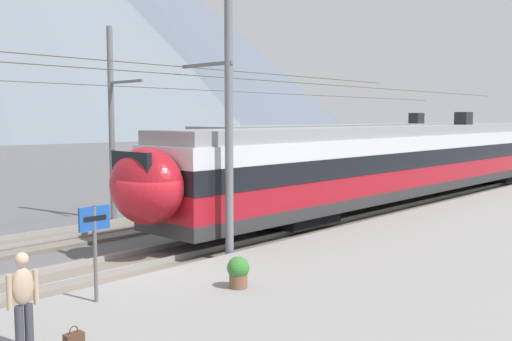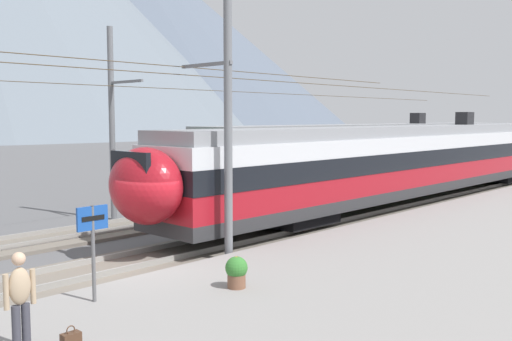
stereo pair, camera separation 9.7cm
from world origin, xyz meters
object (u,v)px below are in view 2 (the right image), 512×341
(catenary_mast_far_side, at_px, (114,121))
(handbag_beside_passenger, at_px, (71,339))
(train_near_platform, at_px, (417,158))
(train_far_track, at_px, (377,151))
(passenger_walking, at_px, (20,297))
(catenary_mast_mid, at_px, (225,117))
(potted_plant_platform_edge, at_px, (236,271))
(platform_sign, at_px, (93,232))

(catenary_mast_far_side, xyz_separation_m, handbag_beside_passenger, (-8.34, -11.64, -3.60))
(train_near_platform, distance_m, handbag_beside_passenger, 21.79)
(train_far_track, height_order, passenger_walking, train_far_track)
(catenary_mast_mid, distance_m, handbag_beside_passenger, 8.22)
(train_near_platform, distance_m, catenary_mast_far_side, 14.63)
(train_near_platform, xyz_separation_m, passenger_walking, (-21.88, -4.59, -0.89))
(handbag_beside_passenger, bearing_deg, potted_plant_platform_edge, 4.32)
(train_near_platform, xyz_separation_m, platform_sign, (-19.67, -3.08, -0.35))
(platform_sign, relative_size, passenger_walking, 1.20)
(train_far_track, height_order, platform_sign, train_far_track)
(train_far_track, relative_size, handbag_beside_passenger, 86.95)
(catenary_mast_mid, xyz_separation_m, potted_plant_platform_edge, (-2.35, -2.85, -3.48))
(train_near_platform, xyz_separation_m, potted_plant_platform_edge, (-16.93, -4.55, -1.44))
(catenary_mast_far_side, height_order, passenger_walking, catenary_mast_far_side)
(catenary_mast_mid, relative_size, passenger_walking, 27.72)
(train_near_platform, distance_m, train_far_track, 6.56)
(catenary_mast_far_side, bearing_deg, train_near_platform, -27.83)
(train_near_platform, xyz_separation_m, catenary_mast_far_side, (-12.83, 6.77, 1.89))
(potted_plant_platform_edge, bearing_deg, train_far_track, 23.93)
(train_near_platform, distance_m, catenary_mast_mid, 14.82)
(platform_sign, xyz_separation_m, potted_plant_platform_edge, (2.73, -1.47, -1.09))
(train_near_platform, bearing_deg, catenary_mast_far_side, 152.17)
(train_far_track, xyz_separation_m, handbag_beside_passenger, (-25.53, -9.77, -1.71))
(train_far_track, distance_m, catenary_mast_far_side, 17.39)
(platform_sign, xyz_separation_m, passenger_walking, (-2.22, -1.51, -0.54))
(train_far_track, height_order, handbag_beside_passenger, train_far_track)
(platform_sign, relative_size, potted_plant_platform_edge, 2.81)
(train_far_track, relative_size, platform_sign, 15.16)
(platform_sign, bearing_deg, train_near_platform, 8.90)
(catenary_mast_far_side, distance_m, potted_plant_platform_edge, 12.49)
(train_far_track, distance_m, catenary_mast_mid, 20.16)
(train_far_track, xyz_separation_m, potted_plant_platform_edge, (-21.29, -9.45, -1.43))
(passenger_walking, relative_size, potted_plant_platform_edge, 2.35)
(catenary_mast_mid, bearing_deg, passenger_walking, -158.42)
(passenger_walking, xyz_separation_m, handbag_beside_passenger, (0.71, -0.28, -0.83))
(train_near_platform, xyz_separation_m, catenary_mast_mid, (-14.58, -1.70, 2.04))
(train_near_platform, relative_size, catenary_mast_far_side, 0.72)
(train_near_platform, distance_m, platform_sign, 19.91)
(train_far_track, bearing_deg, catenary_mast_far_side, 173.77)
(catenary_mast_mid, xyz_separation_m, passenger_walking, (-7.30, -2.89, -2.93))
(train_far_track, distance_m, passenger_walking, 27.92)
(train_far_track, bearing_deg, platform_sign, -161.63)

